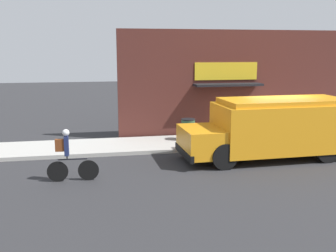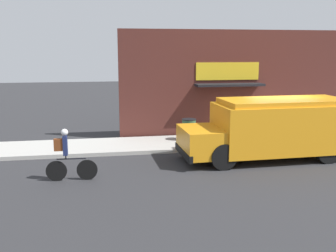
{
  "view_description": "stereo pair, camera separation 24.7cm",
  "coord_description": "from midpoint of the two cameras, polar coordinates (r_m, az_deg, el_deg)",
  "views": [
    {
      "loc": [
        -7.05,
        -14.08,
        3.85
      ],
      "look_at": [
        -4.39,
        -0.2,
        1.1
      ],
      "focal_mm": 42.0,
      "sensor_mm": 36.0,
      "label": 1
    },
    {
      "loc": [
        -6.8,
        -14.13,
        3.85
      ],
      "look_at": [
        -4.39,
        -0.2,
        1.1
      ],
      "focal_mm": 42.0,
      "sensor_mm": 36.0,
      "label": 2
    }
  ],
  "objects": [
    {
      "name": "ground_plane",
      "position": [
        16.18,
        14.88,
        -3.14
      ],
      "size": [
        70.0,
        70.0,
        0.0
      ],
      "primitive_type": "plane",
      "color": "#2B2B2D"
    },
    {
      "name": "sidewalk",
      "position": [
        17.25,
        13.13,
        -1.93
      ],
      "size": [
        28.0,
        2.47,
        0.15
      ],
      "color": "#ADAAA3",
      "rests_on": "ground_plane"
    },
    {
      "name": "cyclist",
      "position": [
        11.99,
        -14.85,
        -4.19
      ],
      "size": [
        1.52,
        0.21,
        1.58
      ],
      "rotation": [
        0.0,
        0.0,
        -0.04
      ],
      "color": "black",
      "rests_on": "ground_plane"
    },
    {
      "name": "storefront",
      "position": [
        18.19,
        11.5,
        6.1
      ],
      "size": [
        12.03,
        0.89,
        4.72
      ],
      "color": "#4C231E",
      "rests_on": "ground_plane"
    },
    {
      "name": "school_bus",
      "position": [
        14.44,
        14.58,
        -0.18
      ],
      "size": [
        6.16,
        2.64,
        2.15
      ],
      "rotation": [
        0.0,
        0.0,
        0.03
      ],
      "color": "orange",
      "rests_on": "ground_plane"
    },
    {
      "name": "trash_bin",
      "position": [
        16.31,
        2.49,
        -0.51
      ],
      "size": [
        0.58,
        0.58,
        0.9
      ],
      "color": "#2D5138",
      "rests_on": "sidewalk"
    }
  ]
}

